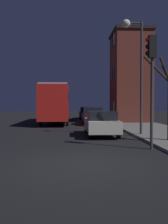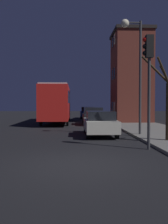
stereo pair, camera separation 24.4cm
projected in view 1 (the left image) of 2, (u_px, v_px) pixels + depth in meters
name	position (u px, v px, depth m)	size (l,w,h in m)	color
ground_plane	(84.00, 164.00, 7.65)	(120.00, 120.00, 0.00)	black
brick_building	(130.00, 76.00, 25.26)	(3.78, 4.55, 9.03)	brown
streetlamp	(134.00, 52.00, 14.23)	(1.21, 0.47, 6.53)	#38383A
traffic_light	(151.00, 68.00, 10.06)	(0.43, 0.24, 4.61)	#38383A
bus	(56.00, 101.00, 24.67)	(2.45, 10.90, 3.55)	red
car_near_lane	(101.00, 123.00, 14.63)	(1.74, 4.27, 1.44)	beige
car_mid_lane	(93.00, 116.00, 22.62)	(1.77, 4.14, 1.56)	black
car_far_lane	(87.00, 112.00, 32.29)	(1.87, 4.24, 1.51)	navy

